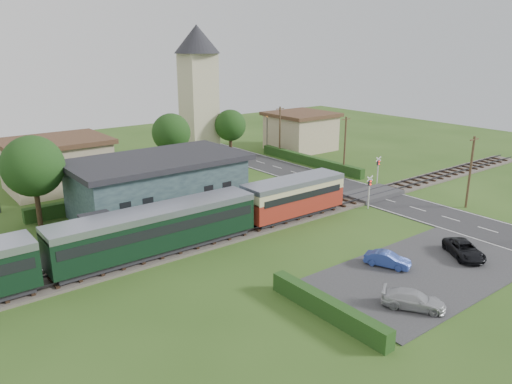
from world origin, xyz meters
TOP-DOWN VIEW (x-y plane):
  - ground at (0.00, 0.00)m, footprint 120.00×120.00m
  - railway_track at (0.00, 2.00)m, footprint 76.00×3.20m
  - road at (10.00, 0.00)m, footprint 6.00×70.00m
  - car_park at (-1.50, -12.00)m, footprint 17.00×9.00m
  - crossing_deck at (10.00, 2.00)m, footprint 6.20×3.40m
  - platform at (-10.00, 5.20)m, footprint 30.00×3.00m
  - equipment_hut at (-18.00, 5.20)m, footprint 2.30×2.30m
  - station_building at (-10.00, 10.99)m, footprint 16.00×9.00m
  - train at (-17.95, 2.00)m, footprint 43.20×2.90m
  - church_tower at (5.00, 28.00)m, footprint 6.00×6.00m
  - house_west at (-15.00, 25.00)m, footprint 10.80×8.80m
  - house_east at (20.00, 24.00)m, footprint 8.80×8.80m
  - hedge_carpark at (-11.00, -12.00)m, footprint 0.80×9.00m
  - hedge_roadside at (14.20, 16.00)m, footprint 0.80×18.00m
  - hedge_station at (-10.00, 15.50)m, footprint 22.00×0.80m
  - tree_a at (-20.00, 14.00)m, footprint 5.20×5.20m
  - tree_b at (-2.00, 23.00)m, footprint 4.60×4.60m
  - tree_c at (8.00, 25.00)m, footprint 4.20×4.20m
  - utility_pole_b at (14.20, -6.00)m, footprint 1.40×0.22m
  - utility_pole_c at (14.20, 10.00)m, footprint 1.40×0.22m
  - utility_pole_d at (14.20, 22.00)m, footprint 1.40×0.22m
  - crossing_signal_near at (6.40, -0.41)m, footprint 0.84×0.28m
  - crossing_signal_far at (13.60, 4.39)m, footprint 0.84×0.28m
  - streetlamp_east at (16.00, 27.00)m, footprint 0.30×0.30m
  - car_on_road at (9.83, 9.81)m, footprint 4.09×2.56m
  - car_park_blue at (-2.79, -9.86)m, footprint 2.30×3.39m
  - car_park_silver at (-6.25, -14.50)m, footprint 3.36×3.99m
  - car_park_dark at (3.11, -12.29)m, footprint 3.81×4.42m
  - pedestrian_near at (-3.77, 5.43)m, footprint 0.70×0.48m
  - pedestrian_far at (-14.04, 4.77)m, footprint 0.80×0.94m

SIDE VIEW (x-z plane):
  - ground at x=0.00m, z-range 0.00..0.00m
  - road at x=10.00m, z-range 0.00..0.05m
  - car_park at x=-1.50m, z-range 0.00..0.08m
  - railway_track at x=0.00m, z-range -0.13..0.36m
  - crossing_deck at x=10.00m, z-range 0.00..0.45m
  - platform at x=-10.00m, z-range 0.00..0.45m
  - hedge_carpark at x=-11.00m, z-range 0.00..1.20m
  - hedge_roadside at x=14.20m, z-range 0.00..1.20m
  - car_park_blue at x=-2.79m, z-range 0.08..1.14m
  - car_park_silver at x=-6.25m, z-range 0.08..1.17m
  - car_park_dark at x=3.11m, z-range 0.08..1.21m
  - hedge_station at x=-10.00m, z-range 0.00..1.30m
  - car_on_road at x=9.83m, z-range 0.05..1.35m
  - pedestrian_far at x=-14.04m, z-range 0.45..2.16m
  - pedestrian_near at x=-3.77m, z-range 0.45..2.30m
  - equipment_hut at x=-18.00m, z-range 0.47..3.02m
  - crossing_signal_near at x=6.40m, z-range 0.50..3.78m
  - crossing_signal_far at x=13.60m, z-range 0.50..3.78m
  - train at x=-17.95m, z-range 0.48..3.88m
  - station_building at x=-10.00m, z-range 0.04..5.34m
  - house_west at x=-15.00m, z-range 0.04..5.54m
  - house_east at x=20.00m, z-range 0.05..5.55m
  - streetlamp_east at x=16.00m, z-range 0.46..5.62m
  - utility_pole_b at x=14.20m, z-range 0.13..7.13m
  - utility_pole_c at x=14.20m, z-range 0.13..7.13m
  - utility_pole_d at x=14.20m, z-range 0.13..7.13m
  - tree_c at x=8.00m, z-range 1.26..8.04m
  - tree_b at x=-2.00m, z-range 1.35..8.69m
  - tree_a at x=-20.00m, z-range 1.38..9.38m
  - church_tower at x=5.00m, z-range 1.43..19.03m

